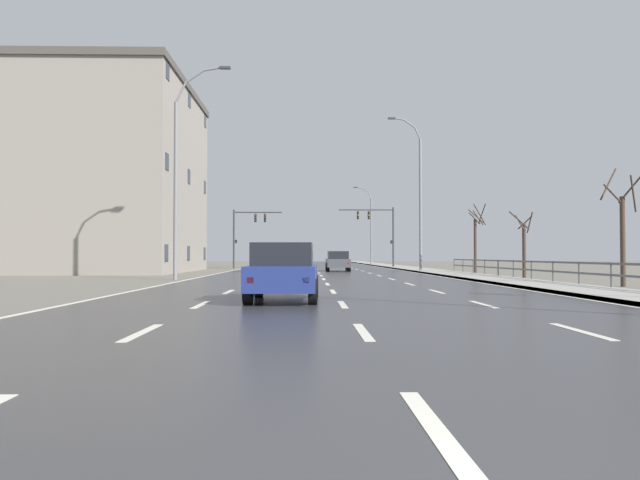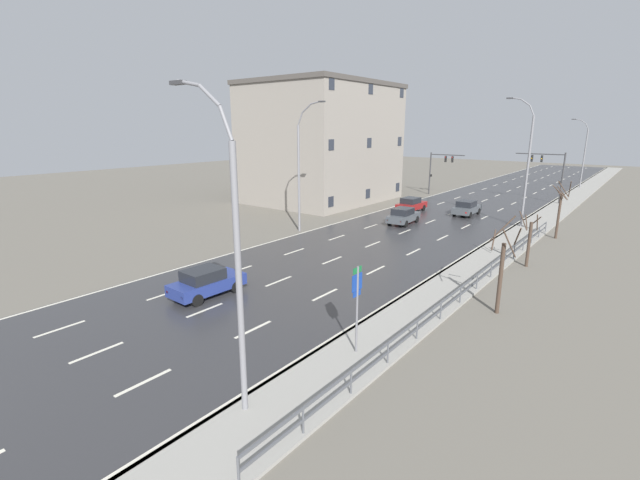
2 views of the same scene
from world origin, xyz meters
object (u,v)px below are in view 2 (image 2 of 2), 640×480
street_lamp_midground (526,165)px  car_near_left (411,204)px  street_lamp_distant (583,155)px  highway_sign (357,299)px  car_near_right (467,208)px  traffic_signal_left (439,166)px  street_lamp_left_bank (300,170)px  street_lamp_foreground (234,262)px  car_distant (403,216)px  car_far_right (206,282)px  brick_building (322,143)px  traffic_signal_right (551,168)px

street_lamp_midground → car_near_left: 12.42m
street_lamp_distant → highway_sign: size_ratio=2.73×
car_near_right → traffic_signal_left: bearing=125.5°
street_lamp_midground → street_lamp_left_bank: bearing=-137.5°
street_lamp_foreground → traffic_signal_left: (-14.15, 48.28, -1.13)m
car_distant → car_far_right: bearing=-92.7°
street_lamp_midground → traffic_signal_left: 20.14m
street_lamp_midground → highway_sign: bearing=-88.1°
car_near_right → car_near_left: (-5.53, -1.65, 0.00)m
highway_sign → brick_building: (-25.02, 30.10, 4.69)m
traffic_signal_right → car_near_left: (-10.46, -15.31, -3.42)m
traffic_signal_left → brick_building: (-9.90, -12.88, 3.19)m
street_lamp_foreground → car_near_right: bearing=99.1°
street_lamp_foreground → street_lamp_distant: (0.03, 68.17, -0.02)m
car_distant → car_near_left: same height
street_lamp_left_bank → car_near_left: (3.46, 14.51, -4.56)m
traffic_signal_right → street_lamp_foreground: bearing=-89.0°
car_distant → brick_building: 17.55m
street_lamp_distant → traffic_signal_right: street_lamp_distant is taller
highway_sign → car_near_right: size_ratio=0.91×
street_lamp_midground → street_lamp_left_bank: 20.17m
street_lamp_midground → car_distant: 11.64m
street_lamp_distant → traffic_signal_right: 17.94m
traffic_signal_right → traffic_signal_left: traffic_signal_right is taller
street_lamp_foreground → street_lamp_distant: 68.17m
traffic_signal_left → car_near_right: traffic_signal_left is taller
highway_sign → car_near_left: highway_sign is taller
car_near_right → car_near_left: same height
car_far_right → brick_building: size_ratio=0.24×
street_lamp_distant → brick_building: (-24.07, -32.77, 2.08)m
street_lamp_distant → highway_sign: (0.95, -62.87, -2.61)m
car_near_left → brick_building: bearing=179.6°
street_lamp_midground → brick_building: size_ratio=0.67×
street_lamp_foreground → brick_building: 42.85m
highway_sign → car_near_left: bearing=112.6°
street_lamp_foreground → traffic_signal_left: bearing=106.3°
traffic_signal_left → brick_building: size_ratio=0.33×
highway_sign → car_far_right: bearing=178.3°
highway_sign → car_distant: (-10.06, 23.42, -1.60)m
street_lamp_midground → car_near_right: size_ratio=2.82×
street_lamp_distant → car_near_right: street_lamp_distant is taller
car_far_right → brick_building: brick_building is taller
car_distant → traffic_signal_right: bearing=66.1°
traffic_signal_left → car_near_left: bearing=-78.2°
street_lamp_distant → highway_sign: 62.93m
car_near_left → highway_sign: bearing=-65.8°
car_near_left → car_distant: bearing=-68.3°
street_lamp_midground → brick_building: 24.16m
traffic_signal_right → car_far_right: size_ratio=1.47×
highway_sign → car_near_left: (-12.34, 29.66, -1.60)m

